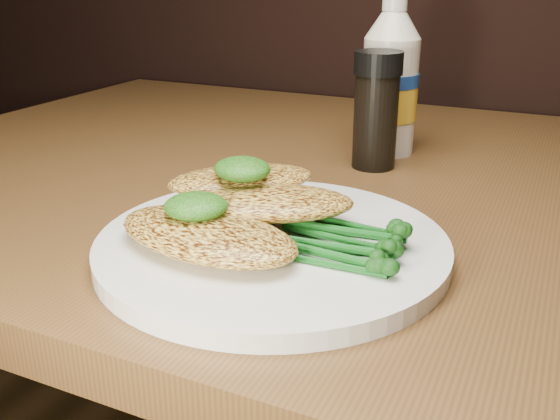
% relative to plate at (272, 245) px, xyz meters
% --- Properties ---
extents(plate, '(0.28, 0.28, 0.01)m').
position_rel_plate_xyz_m(plate, '(0.00, 0.00, 0.00)').
color(plate, white).
rests_on(plate, dining_table).
extents(chicken_front, '(0.17, 0.11, 0.03)m').
position_rel_plate_xyz_m(chicken_front, '(-0.04, -0.04, 0.02)').
color(chicken_front, '#F8C44F').
rests_on(chicken_front, plate).
extents(chicken_mid, '(0.17, 0.13, 0.02)m').
position_rel_plate_xyz_m(chicken_mid, '(-0.02, 0.02, 0.03)').
color(chicken_mid, '#F8C44F').
rests_on(chicken_mid, plate).
extents(chicken_back, '(0.14, 0.14, 0.02)m').
position_rel_plate_xyz_m(chicken_back, '(-0.05, 0.05, 0.03)').
color(chicken_back, '#F8C44F').
rests_on(chicken_back, plate).
extents(pesto_front, '(0.06, 0.06, 0.02)m').
position_rel_plate_xyz_m(pesto_front, '(-0.05, -0.04, 0.04)').
color(pesto_front, black).
rests_on(pesto_front, chicken_front).
extents(pesto_back, '(0.06, 0.06, 0.02)m').
position_rel_plate_xyz_m(pesto_back, '(-0.04, 0.03, 0.05)').
color(pesto_back, black).
rests_on(pesto_back, chicken_back).
extents(broccolini_bundle, '(0.14, 0.11, 0.02)m').
position_rel_plate_xyz_m(broccolini_bundle, '(0.05, 0.00, 0.02)').
color(broccolini_bundle, '#135819').
rests_on(broccolini_bundle, plate).
extents(mayo_bottle, '(0.08, 0.08, 0.19)m').
position_rel_plate_xyz_m(mayo_bottle, '(0.00, 0.33, 0.09)').
color(mayo_bottle, beige).
rests_on(mayo_bottle, dining_table).
extents(pepper_grinder, '(0.06, 0.06, 0.13)m').
position_rel_plate_xyz_m(pepper_grinder, '(0.00, 0.26, 0.06)').
color(pepper_grinder, black).
rests_on(pepper_grinder, dining_table).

